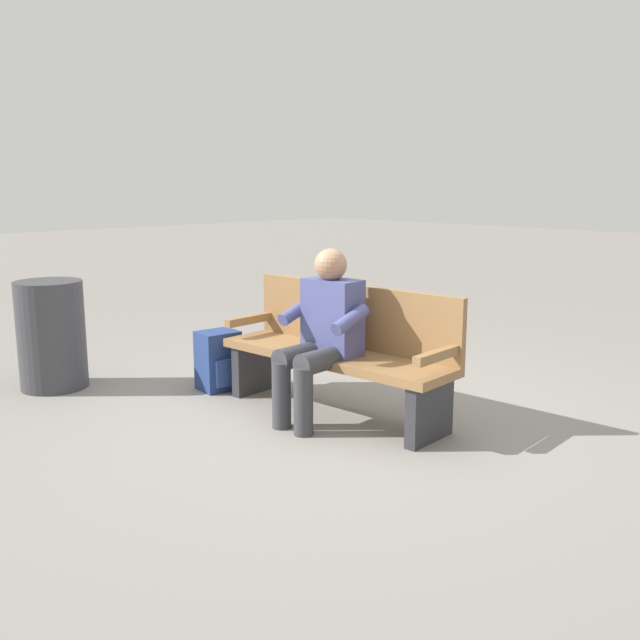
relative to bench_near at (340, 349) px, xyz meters
The scene contains 5 objects.
ground_plane 0.46m from the bench_near, 93.99° to the left, with size 40.00×40.00×0.00m, color gray.
bench_near is the anchor object (origin of this frame).
person_seated 0.29m from the bench_near, 101.40° to the left, with size 0.59×0.59×1.18m.
backpack 1.12m from the bench_near, 15.73° to the left, with size 0.31×0.32×0.47m.
trash_bin 2.35m from the bench_near, 31.09° to the left, with size 0.52×0.52×0.86m, color #38383D.
Camera 1 is at (-3.33, 3.36, 1.61)m, focal length 39.20 mm.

